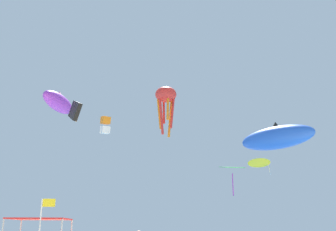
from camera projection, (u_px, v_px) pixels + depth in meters
canopy_tent at (40, 221)px, 18.08m from camera, size 2.61×2.73×2.28m
banner_flag at (42, 227)px, 16.59m from camera, size 0.61×0.06×3.09m
kite_inflatable_purple at (59, 102)px, 35.59m from camera, size 2.84×5.57×1.90m
kite_delta_yellow at (259, 161)px, 45.70m from camera, size 3.16×3.19×2.30m
kite_octopus_red at (166, 97)px, 49.36m from camera, size 3.33×3.33×6.53m
kite_diamond_green at (232, 169)px, 34.33m from camera, size 2.05×2.04×2.70m
kite_parafoil_black at (75, 111)px, 29.44m from camera, size 1.83×4.46×2.82m
kite_box_orange at (105, 125)px, 40.90m from camera, size 1.21×1.26×1.96m
kite_inflatable_blue at (277, 137)px, 40.95m from camera, size 7.62×8.11×3.12m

